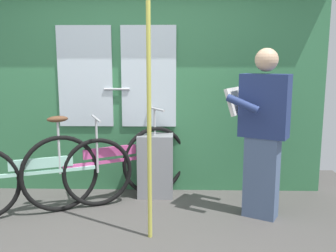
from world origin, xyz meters
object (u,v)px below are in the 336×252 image
bicycle_leaning_behind (41,176)px  handrail_pole (149,105)px  trash_bin_by_wall (156,165)px  bicycle_near_door (110,165)px  passenger_reading_newspaper (262,131)px

bicycle_leaning_behind → handrail_pole: bearing=-45.7°
trash_bin_by_wall → bicycle_near_door: bearing=-155.4°
bicycle_near_door → trash_bin_by_wall: bicycle_near_door is taller
trash_bin_by_wall → passenger_reading_newspaper: bearing=-27.5°
bicycle_near_door → bicycle_leaning_behind: size_ratio=0.95×
trash_bin_by_wall → handrail_pole: handrail_pole is taller
passenger_reading_newspaper → handrail_pole: bearing=52.9°
trash_bin_by_wall → handrail_pole: (0.01, -1.00, 0.78)m
passenger_reading_newspaper → bicycle_leaning_behind: bearing=28.1°
bicycle_near_door → passenger_reading_newspaper: passenger_reading_newspaper is taller
passenger_reading_newspaper → handrail_pole: size_ratio=0.71×
bicycle_near_door → passenger_reading_newspaper: (1.48, -0.32, 0.43)m
bicycle_near_door → handrail_pole: size_ratio=0.71×
passenger_reading_newspaper → handrail_pole: 1.15m
passenger_reading_newspaper → trash_bin_by_wall: passenger_reading_newspaper is taller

